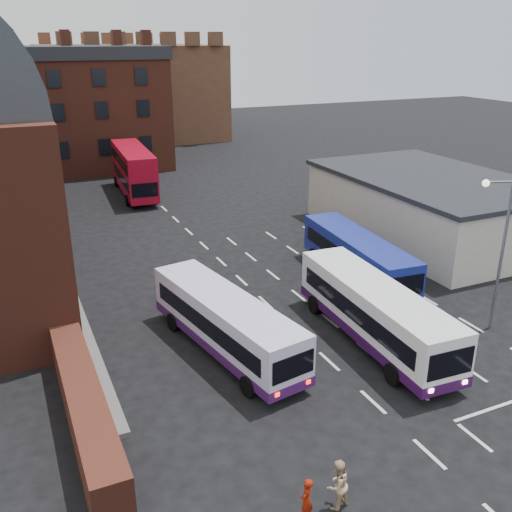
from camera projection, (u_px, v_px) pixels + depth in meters
name	position (u px, v px, depth m)	size (l,w,h in m)	color
ground	(361.00, 391.00, 22.47)	(180.00, 180.00, 0.00)	black
forecourt_wall	(86.00, 409.00, 19.89)	(1.20, 10.00, 1.80)	#602B1E
cream_building	(429.00, 205.00, 39.38)	(10.40, 16.40, 4.25)	beige
brick_terrace	(53.00, 117.00, 57.21)	(22.00, 10.00, 11.00)	brown
castle_keep	(127.00, 91.00, 78.65)	(22.00, 22.00, 12.00)	brown
bus_white_outbound	(226.00, 320.00, 24.78)	(3.77, 9.78, 2.60)	white
bus_white_inbound	(375.00, 310.00, 25.52)	(2.94, 10.24, 2.77)	white
bus_blue	(358.00, 255.00, 32.15)	(2.99, 9.74, 2.62)	navy
bus_red_double	(134.00, 170.00, 49.43)	(3.15, 10.45, 4.13)	#A6091F
street_lamp	(499.00, 242.00, 25.73)	(1.41, 0.67, 7.28)	slate
pedestrian_red	(306.00, 500.00, 16.26)	(0.52, 0.34, 1.42)	#931906
pedestrian_beige	(337.00, 485.00, 16.67)	(0.79, 0.62, 1.63)	tan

